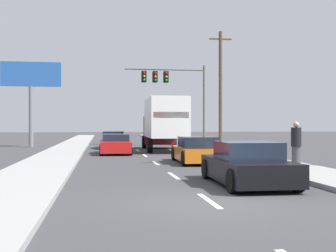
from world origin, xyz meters
TOP-DOWN VIEW (x-y plane):
  - ground_plane at (0.00, 25.00)m, footprint 140.00×140.00m
  - sidewalk_right at (4.81, 20.00)m, footprint 2.52×80.00m
  - sidewalk_left at (-4.81, 20.00)m, footprint 2.52×80.00m
  - lane_markings at (0.00, 22.66)m, footprint 0.14×57.00m
  - car_blue at (-1.60, 23.14)m, footprint 1.89×4.41m
  - car_red at (-1.58, 16.92)m, footprint 2.01×4.30m
  - box_truck at (1.73, 19.50)m, footprint 2.74×8.11m
  - car_orange at (1.88, 9.98)m, footprint 1.91×4.13m
  - car_black at (1.78, 2.60)m, footprint 2.05×4.19m
  - traffic_signal_mast at (3.28, 27.42)m, footprint 7.05×0.69m
  - utility_pole_mid at (6.86, 23.64)m, footprint 1.80×0.28m
  - roadside_billboard at (-7.91, 25.50)m, footprint 4.59×0.36m
  - pedestrian_near_corner at (4.73, 5.62)m, footprint 0.38×0.38m

SIDE VIEW (x-z plane):
  - ground_plane at x=0.00m, z-range 0.00..0.00m
  - lane_markings at x=0.00m, z-range 0.00..0.01m
  - sidewalk_right at x=4.81m, z-range 0.00..0.14m
  - sidewalk_left at x=-4.81m, z-range 0.00..0.14m
  - car_red at x=-1.58m, z-range -0.04..1.16m
  - car_orange at x=1.88m, z-range -0.05..1.17m
  - car_black at x=1.78m, z-range -0.07..1.21m
  - car_blue at x=-1.60m, z-range -0.06..1.21m
  - pedestrian_near_corner at x=4.73m, z-range 0.14..1.89m
  - box_truck at x=1.73m, z-range 0.24..3.74m
  - utility_pole_mid at x=6.86m, z-range 0.14..9.29m
  - roadside_billboard at x=-7.91m, z-range 1.52..8.20m
  - traffic_signal_mast at x=3.28m, z-range 1.89..8.86m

